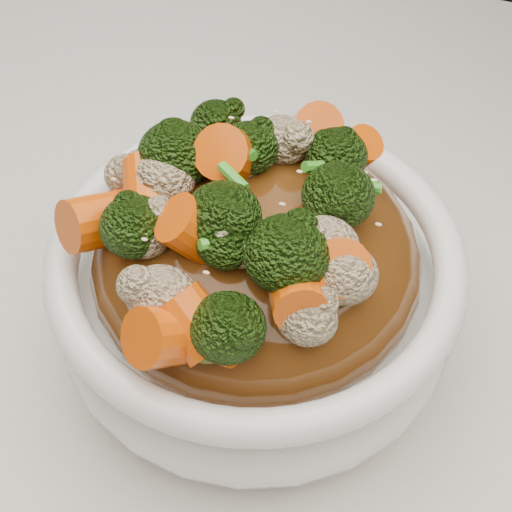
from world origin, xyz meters
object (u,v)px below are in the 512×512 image
(bowl, at_px, (256,295))
(carrots, at_px, (256,172))
(broccoli, at_px, (256,173))
(dining_table, at_px, (227,510))

(bowl, distance_m, carrots, 0.09)
(carrots, distance_m, broccoli, 0.00)
(carrots, bearing_deg, dining_table, 138.58)
(bowl, xyz_separation_m, carrots, (0.00, -0.00, 0.09))
(bowl, height_order, broccoli, broccoli)
(bowl, xyz_separation_m, broccoli, (0.00, -0.00, 0.09))
(dining_table, height_order, carrots, carrots)
(bowl, bearing_deg, carrots, -45.00)
(dining_table, xyz_separation_m, carrots, (0.04, -0.04, 0.51))
(bowl, height_order, carrots, carrots)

